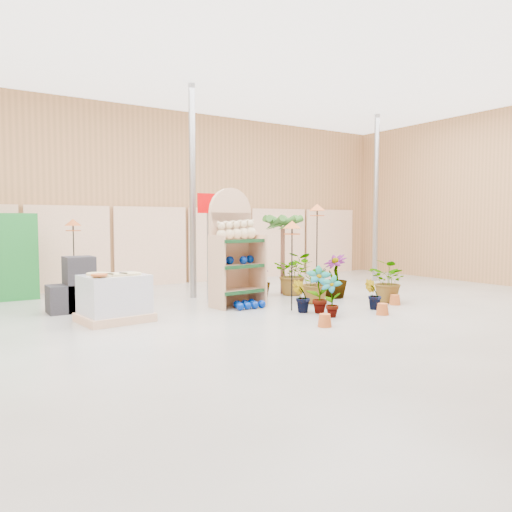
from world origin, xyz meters
The scene contains 22 objects.
room centered at (0.00, 0.91, 2.21)m, with size 15.20×12.10×4.70m.
display_shelf centered at (0.20, 2.14, 1.04)m, with size 1.00×0.69×2.28m.
teddy_bears centered at (0.23, 2.04, 1.44)m, with size 0.85×0.23×0.37m.
gazing_balls_shelf centered at (0.20, 2.02, 0.89)m, with size 0.84×0.29×0.16m.
gazing_balls_floor centered at (0.27, 1.72, 0.07)m, with size 0.63×0.39×0.15m.
pallet_stack centered at (-2.20, 1.90, 0.38)m, with size 1.17×1.01×0.80m.
charcoal_planters centered at (-2.55, 3.15, 0.42)m, with size 0.80×0.50×1.00m.
offer_sign centered at (0.10, 2.98, 1.57)m, with size 0.50×0.08×2.20m.
bird_table_front centered at (0.82, 1.11, 1.52)m, with size 0.34×0.34×1.64m.
bird_table_right centered at (1.99, 1.79, 1.85)m, with size 0.34×0.34×1.99m.
bird_table_back centered at (-2.23, 4.48, 1.56)m, with size 0.34×0.34×1.68m.
palm centered at (1.96, 2.93, 1.61)m, with size 0.70×0.70×1.88m.
potted_plant_0 centered at (1.06, 0.62, 0.42)m, with size 0.45×0.30×0.85m, color #245218.
potted_plant_1 centered at (0.85, 0.86, 0.29)m, with size 0.32×0.26×0.58m, color #245218.
potted_plant_2 centered at (1.67, 1.48, 0.44)m, with size 0.79×0.68×0.88m, color #245218.
potted_plant_3 centered at (2.52, 1.82, 0.46)m, with size 0.52×0.52×0.93m, color #245218.
potted_plant_4 centered at (2.38, 2.09, 0.33)m, with size 0.35×0.24×0.67m, color #245218.
potted_plant_6 centered at (2.03, 2.62, 0.48)m, with size 0.86×0.75×0.96m, color #245218.
potted_plant_8 centered at (1.01, 0.23, 0.36)m, with size 0.38×0.25×0.71m, color #245218.
potted_plant_9 centered at (2.16, 0.38, 0.28)m, with size 0.31×0.25×0.56m, color #245218.
potted_plant_10 centered at (3.03, 0.76, 0.44)m, with size 0.78×0.68×0.87m, color #245218.
potted_plant_11 centered at (1.29, 2.82, 0.38)m, with size 0.42×0.42×0.75m, color #245218.
Camera 1 is at (-4.67, -6.12, 1.64)m, focal length 35.00 mm.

